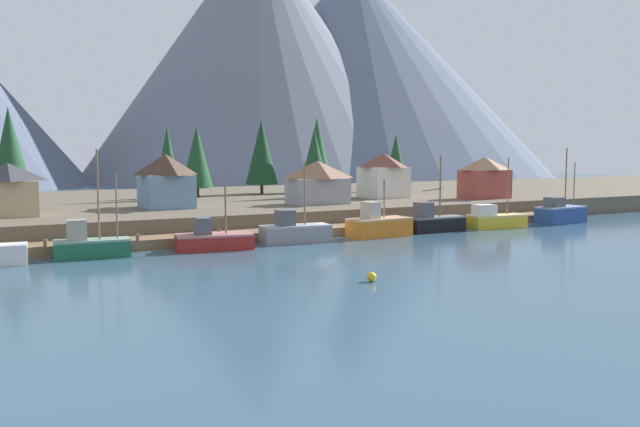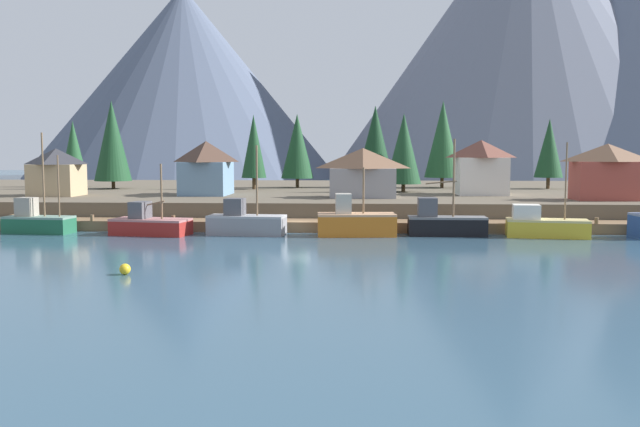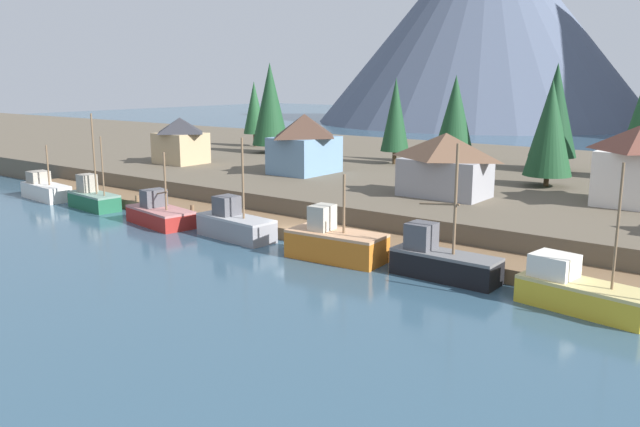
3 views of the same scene
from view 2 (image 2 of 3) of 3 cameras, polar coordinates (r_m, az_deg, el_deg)
name	(u,v)px [view 2 (image 2 of 3)]	position (r m, az deg, el deg)	size (l,w,h in m)	color
ground_plane	(311,218)	(83.47, -0.73, -0.35)	(400.00, 400.00, 1.00)	#335166
dock	(299,225)	(65.51, -1.83, -1.01)	(80.00, 4.00, 1.60)	brown
shoreline_bank	(317,197)	(95.27, -0.23, 1.40)	(400.00, 56.00, 2.50)	brown
mountain_west_peak	(184,83)	(216.52, -11.54, 10.89)	(96.02, 96.02, 58.70)	#4C566B
mountain_central_peak	(526,37)	(224.35, 17.20, 14.23)	(122.02, 122.02, 87.21)	slate
fishing_boat_green	(37,222)	(68.62, -23.00, -0.64)	(6.56, 3.11, 9.49)	#1E5B3D
fishing_boat_red	(150,224)	(63.96, -14.35, -0.91)	(7.52, 4.23, 6.60)	maroon
fishing_boat_grey	(245,223)	(62.33, -6.39, -0.77)	(7.32, 3.28, 8.28)	gray
fishing_boat_orange	(355,222)	(61.29, 3.03, -0.77)	(7.30, 3.52, 6.27)	#CC6B1E
fishing_boat_black	(444,223)	(62.41, 10.56, -0.78)	(7.12, 2.40, 8.87)	black
fishing_boat_yellow	(544,225)	(63.56, 18.56, -0.95)	(7.41, 3.65, 8.53)	gold
house_blue	(206,167)	(82.15, -9.69, 3.91)	(5.74, 7.26, 6.51)	#6689A8
house_tan	(57,172)	(85.24, -21.59, 3.35)	(5.65, 5.13, 5.61)	tan
house_grey	(363,172)	(76.37, 3.68, 3.54)	(7.76, 4.85, 5.64)	gray
house_white	(481,167)	(83.72, 13.58, 3.90)	(6.12, 6.19, 6.64)	silver
house_red	(607,171)	(78.44, 23.32, 3.33)	(7.24, 4.35, 6.08)	#9E4238
conifer_near_left	(443,139)	(98.90, 10.44, 6.26)	(5.20, 5.20, 12.59)	#4C3823
conifer_near_right	(375,141)	(99.06, 4.74, 6.17)	(5.25, 5.25, 12.00)	#4C3823
conifer_mid_left	(254,146)	(94.00, -5.68, 5.73)	(3.47, 3.47, 10.40)	#4C3823
conifer_mid_right	(73,147)	(106.69, -20.33, 5.32)	(3.43, 3.43, 9.85)	#4C3823
conifer_back_left	(404,149)	(87.54, 7.17, 5.52)	(4.60, 4.60, 10.20)	#4C3823
conifer_back_right	(549,148)	(99.78, 18.99, 5.30)	(3.99, 3.99, 9.89)	#4C3823
conifer_centre	(112,141)	(98.95, -17.33, 5.96)	(5.17, 5.17, 12.45)	#4C3823
conifer_far_left	(297,146)	(97.66, -1.96, 5.77)	(4.75, 4.75, 10.73)	#4C3823
channel_buoy	(125,269)	(43.62, -16.33, -4.58)	(0.70, 0.70, 0.70)	gold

